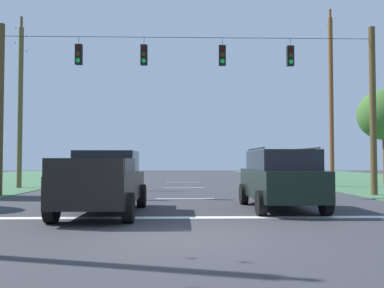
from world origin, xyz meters
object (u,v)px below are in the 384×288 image
object	(u,v)px
pickup_truck	(104,182)
utility_pole_near_left	(20,102)
suv_black	(280,178)
distant_car_crossing_white	(94,176)
utility_pole_mid_right	(331,97)
tree_roadside_left	(384,115)
overhead_signal_span	(188,100)

from	to	relation	value
pickup_truck	utility_pole_near_left	xyz separation A→B (m)	(-7.18, 12.12, 4.14)
utility_pole_near_left	pickup_truck	bearing A→B (deg)	-59.35
suv_black	distant_car_crossing_white	distance (m)	12.61
pickup_truck	suv_black	bearing A→B (deg)	10.00
distant_car_crossing_white	utility_pole_mid_right	world-z (taller)	utility_pole_mid_right
pickup_truck	tree_roadside_left	world-z (taller)	tree_roadside_left
overhead_signal_span	utility_pole_mid_right	bearing A→B (deg)	34.89
overhead_signal_span	suv_black	world-z (taller)	overhead_signal_span
distant_car_crossing_white	tree_roadside_left	bearing A→B (deg)	14.88
tree_roadside_left	utility_pole_mid_right	bearing A→B (deg)	-148.97
distant_car_crossing_white	utility_pole_near_left	distance (m)	6.57
pickup_truck	tree_roadside_left	size ratio (longest dim) A/B	0.82
overhead_signal_span	distant_car_crossing_white	world-z (taller)	overhead_signal_span
distant_car_crossing_white	suv_black	bearing A→B (deg)	-49.49
utility_pole_mid_right	overhead_signal_span	bearing A→B (deg)	-145.11
utility_pole_near_left	distant_car_crossing_white	bearing A→B (deg)	-17.94
utility_pole_mid_right	tree_roadside_left	distance (m)	5.61
pickup_truck	tree_roadside_left	xyz separation A→B (m)	(16.51, 15.63, 3.82)
suv_black	distant_car_crossing_white	size ratio (longest dim) A/B	1.10
utility_pole_near_left	tree_roadside_left	bearing A→B (deg)	8.44
utility_pole_mid_right	utility_pole_near_left	xyz separation A→B (m)	(-18.93, -0.65, -0.48)
suv_black	distant_car_crossing_white	xyz separation A→B (m)	(-8.19, 9.58, -0.27)
pickup_truck	suv_black	size ratio (longest dim) A/B	1.12
overhead_signal_span	pickup_truck	xyz separation A→B (m)	(-2.71, -6.46, -3.50)
suv_black	distant_car_crossing_white	world-z (taller)	suv_black
tree_roadside_left	utility_pole_near_left	bearing A→B (deg)	-171.56
overhead_signal_span	utility_pole_mid_right	world-z (taller)	utility_pole_mid_right
suv_black	utility_pole_near_left	bearing A→B (deg)	139.27
utility_pole_mid_right	utility_pole_near_left	distance (m)	18.94
overhead_signal_span	tree_roadside_left	world-z (taller)	overhead_signal_span
utility_pole_mid_right	suv_black	bearing A→B (deg)	-117.13
suv_black	tree_roadside_left	size ratio (longest dim) A/B	0.73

